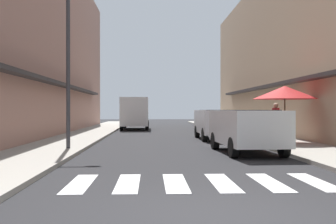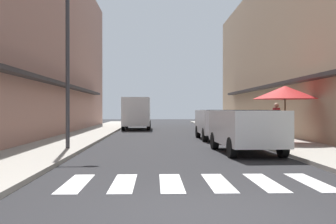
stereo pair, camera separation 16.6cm
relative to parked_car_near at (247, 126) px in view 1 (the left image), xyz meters
name	(u,v)px [view 1 (the left image)]	position (x,y,z in m)	size (l,w,h in m)	color
ground_plane	(170,138)	(-2.29, 7.34, -0.92)	(86.08, 86.08, 0.00)	#232326
sidewalk_left	(79,137)	(-6.92, 7.34, -0.86)	(2.58, 54.78, 0.12)	#9E998E
sidewalk_right	(259,137)	(2.34, 7.34, -0.86)	(2.58, 54.78, 0.12)	#9E998E
building_row_left	(10,34)	(-10.71, 8.30, 4.57)	(5.50, 37.21, 10.99)	#A87A6B
building_row_right	(323,46)	(6.13, 8.30, 4.00)	(5.50, 37.21, 9.86)	tan
crosswalk	(199,183)	(-2.29, -5.69, -0.92)	(5.20, 2.20, 0.01)	silver
parked_car_near	(247,126)	(0.00, 0.00, 0.00)	(1.97, 4.36, 1.47)	silver
parked_car_mid	(217,121)	(0.00, 6.42, 0.00)	(1.84, 4.31, 1.47)	silver
delivery_van	(135,111)	(-4.43, 17.26, 0.48)	(2.03, 5.41, 2.37)	silver
street_lamp	(73,49)	(-5.98, 0.73, 2.68)	(1.19, 0.28, 5.75)	#38383D
cafe_umbrella	(285,93)	(2.31, 3.05, 1.26)	(2.65, 2.65, 2.35)	#262626
pedestrian_walking_near	(276,120)	(2.42, 4.64, 0.07)	(0.34, 0.34, 1.66)	#282B33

